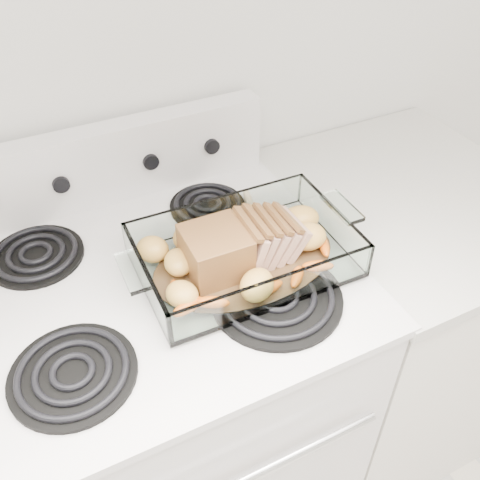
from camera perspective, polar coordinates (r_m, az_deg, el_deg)
name	(u,v)px	position (r m, az deg, el deg)	size (l,w,h in m)	color
electric_range	(171,405)	(1.42, -7.39, -17.09)	(0.78, 0.70, 1.12)	silver
counter_right	(383,320)	(1.65, 14.97, -8.20)	(0.58, 0.68, 0.93)	white
baking_dish	(245,257)	(1.05, 0.49, -1.77)	(0.41, 0.27, 0.08)	white
pork_roast	(234,248)	(1.02, -0.67, -0.84)	(0.24, 0.12, 0.09)	brown
roast_vegetables	(233,241)	(1.07, -0.70, -0.15)	(0.40, 0.22, 0.05)	#CF5E11
wooden_spoon	(264,236)	(1.13, 2.57, 0.40)	(0.08, 0.24, 0.02)	beige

